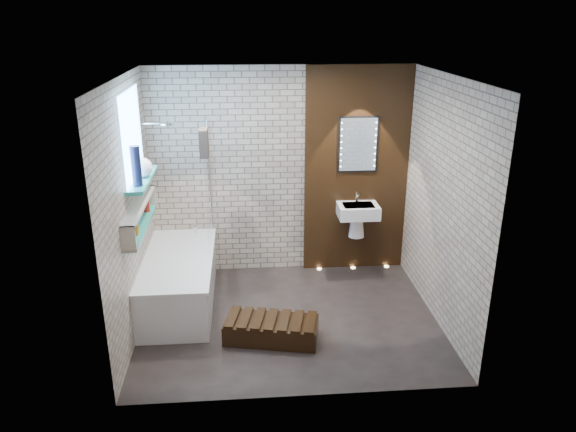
{
  "coord_description": "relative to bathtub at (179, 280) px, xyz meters",
  "views": [
    {
      "loc": [
        -0.45,
        -5.23,
        3.16
      ],
      "look_at": [
        0.0,
        0.15,
        1.15
      ],
      "focal_mm": 34.1,
      "sensor_mm": 36.0,
      "label": 1
    }
  ],
  "objects": [
    {
      "name": "niche_bottles",
      "position": [
        -0.31,
        -0.36,
        0.88
      ],
      "size": [
        0.06,
        0.98,
        0.16
      ],
      "color": "maroon",
      "rests_on": "display_niche"
    },
    {
      "name": "ground",
      "position": [
        1.22,
        -0.45,
        -0.29
      ],
      "size": [
        3.2,
        3.2,
        0.0
      ],
      "primitive_type": "plane",
      "color": "black",
      "rests_on": "ground"
    },
    {
      "name": "walnut_step",
      "position": [
        1.01,
        -0.83,
        -0.19
      ],
      "size": [
        1.01,
        0.6,
        0.21
      ],
      "primitive_type": "cube",
      "rotation": [
        0.0,
        0.0,
        -0.21
      ],
      "color": "black",
      "rests_on": "ground"
    },
    {
      "name": "room_shell",
      "position": [
        1.22,
        -0.45,
        1.01
      ],
      "size": [
        3.24,
        3.2,
        2.6
      ],
      "color": "gray",
      "rests_on": "ground"
    },
    {
      "name": "display_niche",
      "position": [
        -0.31,
        -0.3,
        0.91
      ],
      "size": [
        0.14,
        1.3,
        0.26
      ],
      "color": "teal",
      "rests_on": "room_shell"
    },
    {
      "name": "floor_uplights",
      "position": [
        2.17,
        0.75,
        -0.29
      ],
      "size": [
        0.96,
        0.06,
        0.01
      ],
      "color": "#FFD899",
      "rests_on": "ground"
    },
    {
      "name": "clerestory_window",
      "position": [
        -0.34,
        -0.1,
        1.61
      ],
      "size": [
        0.18,
        1.0,
        0.94
      ],
      "color": "#7FADE0",
      "rests_on": "room_shell"
    },
    {
      "name": "bathtub",
      "position": [
        0.0,
        0.0,
        0.0
      ],
      "size": [
        0.79,
        1.74,
        0.7
      ],
      "color": "white",
      "rests_on": "ground"
    },
    {
      "name": "bath_screen",
      "position": [
        0.35,
        0.44,
        0.99
      ],
      "size": [
        0.01,
        0.78,
        1.4
      ],
      "primitive_type": "cube",
      "color": "white",
      "rests_on": "bathtub"
    },
    {
      "name": "walnut_panel",
      "position": [
        2.17,
        0.82,
        1.01
      ],
      "size": [
        1.3,
        0.06,
        2.6
      ],
      "primitive_type": "cube",
      "color": "black",
      "rests_on": "ground"
    },
    {
      "name": "shower_head",
      "position": [
        -0.08,
        0.5,
        1.71
      ],
      "size": [
        0.18,
        0.18,
        0.02
      ],
      "primitive_type": "cylinder",
      "color": "silver",
      "rests_on": "room_shell"
    },
    {
      "name": "washbasin",
      "position": [
        2.17,
        0.62,
        0.5
      ],
      "size": [
        0.5,
        0.36,
        0.58
      ],
      "color": "white",
      "rests_on": "walnut_panel"
    },
    {
      "name": "towel",
      "position": [
        0.35,
        0.15,
        1.56
      ],
      "size": [
        0.09,
        0.23,
        0.3
      ],
      "primitive_type": "cube",
      "color": "black",
      "rests_on": "bath_screen"
    },
    {
      "name": "led_mirror",
      "position": [
        2.17,
        0.78,
        1.36
      ],
      "size": [
        0.5,
        0.02,
        0.7
      ],
      "color": "black",
      "rests_on": "walnut_panel"
    },
    {
      "name": "sill_vases",
      "position": [
        -0.28,
        -0.17,
        1.39
      ],
      "size": [
        0.21,
        0.47,
        0.4
      ],
      "color": "#121633",
      "rests_on": "clerestory_window"
    }
  ]
}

